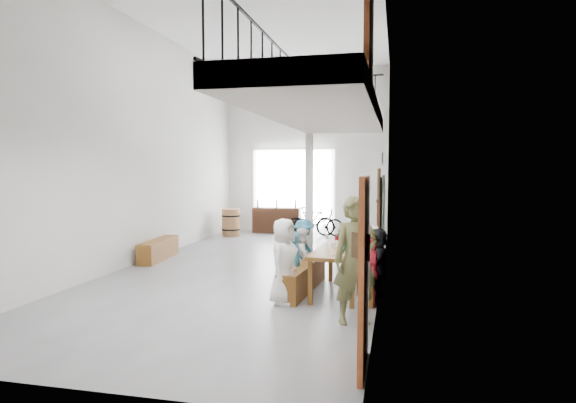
% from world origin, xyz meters
% --- Properties ---
extents(floor, '(12.00, 12.00, 0.00)m').
position_xyz_m(floor, '(0.00, 0.00, 0.00)').
color(floor, '#5F5F61').
rests_on(floor, ground).
extents(room_walls, '(12.00, 12.00, 12.00)m').
position_xyz_m(room_walls, '(0.00, 0.00, 3.55)').
color(room_walls, silver).
rests_on(room_walls, ground).
extents(gateway_portal, '(2.80, 0.08, 2.80)m').
position_xyz_m(gateway_portal, '(-0.40, 5.94, 1.40)').
color(gateway_portal, white).
rests_on(gateway_portal, ground).
extents(right_wall_decor, '(0.07, 8.28, 5.07)m').
position_xyz_m(right_wall_decor, '(2.70, -1.87, 1.74)').
color(right_wall_decor, '#AF5627').
rests_on(right_wall_decor, ground).
extents(balcony, '(1.52, 5.62, 4.00)m').
position_xyz_m(balcony, '(1.98, -3.13, 2.96)').
color(balcony, silver).
rests_on(balcony, ground).
extents(tasting_table, '(0.91, 1.98, 0.79)m').
position_xyz_m(tasting_table, '(2.09, -1.78, 0.71)').
color(tasting_table, brown).
rests_on(tasting_table, ground).
extents(bench_inner, '(0.49, 2.13, 0.49)m').
position_xyz_m(bench_inner, '(1.42, -1.73, 0.24)').
color(bench_inner, brown).
rests_on(bench_inner, ground).
extents(bench_wall, '(0.25, 1.81, 0.42)m').
position_xyz_m(bench_wall, '(2.57, -1.68, 0.21)').
color(bench_wall, brown).
rests_on(bench_wall, ground).
extents(tableware, '(0.65, 1.43, 0.35)m').
position_xyz_m(tableware, '(2.12, -1.72, 0.93)').
color(tableware, '#113318').
rests_on(tableware, tasting_table).
extents(side_bench, '(0.52, 1.72, 0.47)m').
position_xyz_m(side_bench, '(-2.50, 0.38, 0.24)').
color(side_bench, brown).
rests_on(side_bench, ground).
extents(oak_barrel, '(0.59, 0.59, 0.87)m').
position_xyz_m(oak_barrel, '(-2.14, 4.52, 0.44)').
color(oak_barrel, '#8F5F3A').
rests_on(oak_barrel, ground).
extents(serving_counter, '(1.62, 0.51, 0.84)m').
position_xyz_m(serving_counter, '(-0.91, 5.65, 0.42)').
color(serving_counter, '#381E0E').
rests_on(serving_counter, ground).
extents(counter_bottles, '(1.36, 0.13, 0.28)m').
position_xyz_m(counter_bottles, '(-0.91, 5.65, 0.98)').
color(counter_bottles, '#113318').
rests_on(counter_bottles, serving_counter).
extents(guest_left_a, '(0.56, 0.74, 1.38)m').
position_xyz_m(guest_left_a, '(1.28, -2.61, 0.69)').
color(guest_left_a, white).
rests_on(guest_left_a, ground).
extents(guest_left_b, '(0.36, 0.45, 1.08)m').
position_xyz_m(guest_left_b, '(1.32, -1.89, 0.54)').
color(guest_left_b, '#276682').
rests_on(guest_left_b, ground).
extents(guest_left_c, '(0.44, 0.55, 1.08)m').
position_xyz_m(guest_left_c, '(1.35, -1.35, 0.54)').
color(guest_left_c, white).
rests_on(guest_left_c, ground).
extents(guest_left_d, '(0.62, 0.85, 1.19)m').
position_xyz_m(guest_left_d, '(1.27, -0.87, 0.59)').
color(guest_left_d, '#276682').
rests_on(guest_left_d, ground).
extents(guest_right_a, '(0.36, 0.68, 1.11)m').
position_xyz_m(guest_right_a, '(2.65, -2.43, 0.55)').
color(guest_right_a, red).
rests_on(guest_right_a, ground).
extents(guest_right_b, '(0.42, 1.10, 1.17)m').
position_xyz_m(guest_right_b, '(2.73, -1.76, 0.58)').
color(guest_right_b, black).
rests_on(guest_right_b, ground).
extents(guest_right_c, '(0.51, 0.64, 1.15)m').
position_xyz_m(guest_right_c, '(2.59, -1.11, 0.57)').
color(guest_right_c, white).
rests_on(guest_right_c, ground).
extents(host_standing, '(0.76, 0.62, 1.79)m').
position_xyz_m(host_standing, '(2.49, -3.34, 0.89)').
color(host_standing, brown).
rests_on(host_standing, ground).
extents(potted_plant, '(0.44, 0.40, 0.43)m').
position_xyz_m(potted_plant, '(2.45, 0.43, 0.22)').
color(potted_plant, '#17531E').
rests_on(potted_plant, ground).
extents(bicycle_near, '(1.65, 0.60, 0.86)m').
position_xyz_m(bicycle_near, '(0.57, 5.23, 0.43)').
color(bicycle_near, black).
rests_on(bicycle_near, ground).
extents(bicycle_far, '(1.60, 0.65, 0.94)m').
position_xyz_m(bicycle_far, '(0.35, 5.07, 0.47)').
color(bicycle_far, black).
rests_on(bicycle_far, ground).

